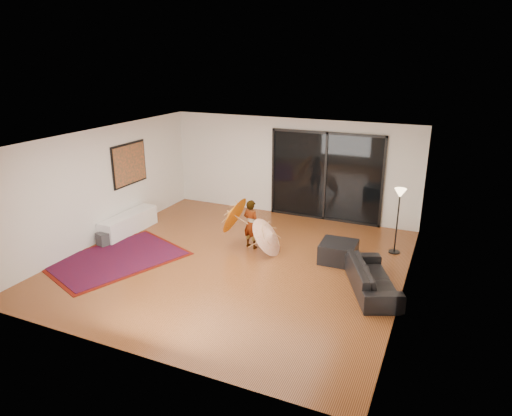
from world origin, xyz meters
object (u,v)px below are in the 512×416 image
Objects in this scene: sofa at (372,277)px; child at (251,224)px; media_console at (129,223)px; ottoman at (338,252)px.

child is at bearing 48.54° from sofa.
child reaches higher than media_console.
ottoman is at bearing 17.94° from sofa.
sofa is at bearing -3.89° from media_console.
media_console reaches higher than ottoman.
ottoman is 2.08m from child.
media_console is at bearing -174.84° from ottoman.
media_console is 0.95× the size of sofa.
sofa reaches higher than media_console.
sofa is at bearing 176.33° from child.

